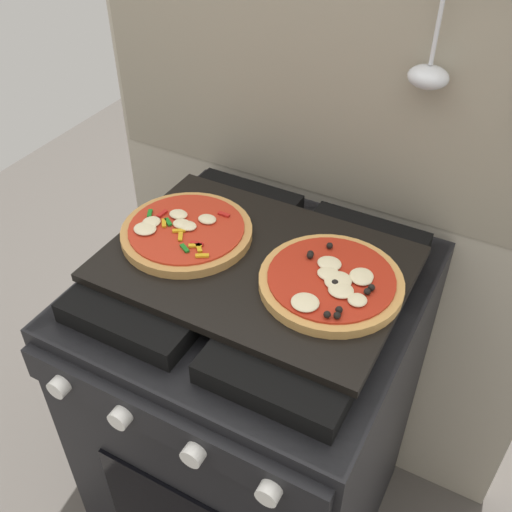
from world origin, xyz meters
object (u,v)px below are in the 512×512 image
at_px(stove, 256,415).
at_px(baking_tray, 256,264).
at_px(pizza_right, 331,282).
at_px(pizza_left, 185,232).

height_order(stove, baking_tray, baking_tray).
distance_m(stove, pizza_right, 0.50).
height_order(pizza_left, pizza_right, pizza_right).
xyz_separation_m(stove, pizza_left, (-0.15, -0.00, 0.48)).
bearing_deg(pizza_right, stove, 179.29).
height_order(stove, pizza_right, pizza_right).
bearing_deg(baking_tray, pizza_left, -178.58).
xyz_separation_m(pizza_left, pizza_right, (0.30, 0.00, 0.00)).
height_order(baking_tray, pizza_right, pizza_right).
distance_m(baking_tray, pizza_right, 0.15).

